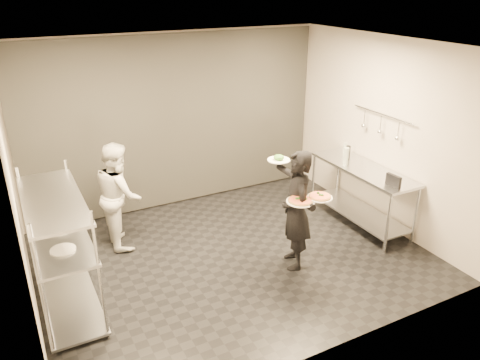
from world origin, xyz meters
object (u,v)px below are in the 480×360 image
prep_counter (361,185)px  bottle_green (346,157)px  bottle_dark (348,153)px  salad_plate (279,159)px  pos_monitor (393,181)px  pass_rack (60,247)px  pizza_plate_far (320,197)px  chef (119,195)px  waiter (296,211)px  bottle_clear (345,149)px  pizza_plate_near (300,201)px

prep_counter → bottle_green: bearing=133.1°
bottle_dark → salad_plate: bearing=-161.3°
prep_counter → pos_monitor: 0.82m
pass_rack → pos_monitor: pass_rack is taller
pass_rack → pos_monitor: size_ratio=6.86×
pizza_plate_far → bottle_dark: bearing=39.4°
pizza_plate_far → pos_monitor: pizza_plate_far is taller
chef → bottle_green: bearing=-103.4°
chef → pizza_plate_far: 2.77m
waiter → bottle_clear: bearing=143.0°
pass_rack → waiter: bearing=-10.4°
pass_rack → pizza_plate_near: (2.71, -0.70, 0.27)m
pizza_plate_far → bottle_green: size_ratio=1.11×
salad_plate → chef: bearing=144.3°
pizza_plate_far → bottle_green: bearing=38.8°
pass_rack → pizza_plate_far: bearing=-14.1°
pizza_plate_near → pizza_plate_far: size_ratio=1.12×
pizza_plate_near → bottle_green: (1.43, 0.90, 0.03)m
bottle_dark → chef: bearing=167.7°
bottle_green → salad_plate: bearing=-165.1°
pass_rack → salad_plate: (2.71, -0.18, 0.64)m
bottle_green → bottle_clear: size_ratio=1.41×
waiter → bottle_clear: (1.63, 1.07, 0.22)m
waiter → pos_monitor: bearing=101.5°
bottle_green → bottle_dark: (0.18, 0.16, -0.02)m
prep_counter → bottle_dark: bearing=91.4°
bottle_dark → pass_rack: bearing=-175.2°
salad_plate → waiter: bearing=-76.7°
chef → pos_monitor: 3.76m
pass_rack → bottle_green: (4.14, 0.20, 0.29)m
bottle_green → bottle_clear: 0.45m
salad_plate → bottle_dark: 1.74m
salad_plate → bottle_dark: size_ratio=1.26×
prep_counter → salad_plate: 1.81m
pos_monitor → chef: bearing=146.7°
pass_rack → pizza_plate_far: pass_rack is taller
pass_rack → pos_monitor: bearing=-9.7°
pass_rack → bottle_clear: 4.46m
pass_rack → salad_plate: size_ratio=5.55×
pass_rack → pizza_plate_far: (2.97, -0.75, 0.28)m
pos_monitor → bottle_green: size_ratio=0.84×
bottle_dark → pizza_plate_near: bearing=-146.5°
pizza_plate_far → bottle_green: 1.51m
prep_counter → waiter: waiter is taller
pos_monitor → bottle_dark: bearing=79.9°
waiter → pos_monitor: (1.42, -0.21, 0.21)m
chef → waiter: bearing=-128.7°
pass_rack → bottle_green: size_ratio=5.74×
waiter → chef: waiter is taller
chef → pizza_plate_near: 2.55m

